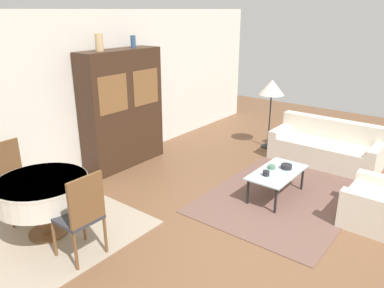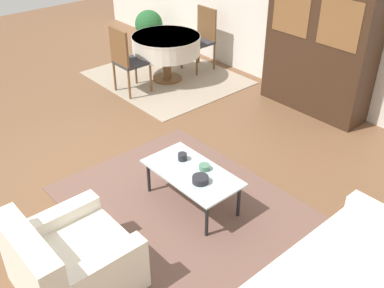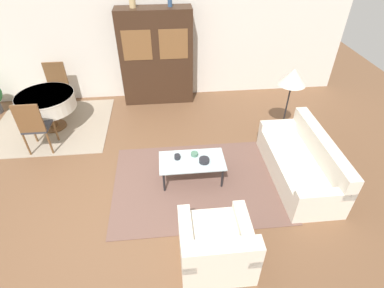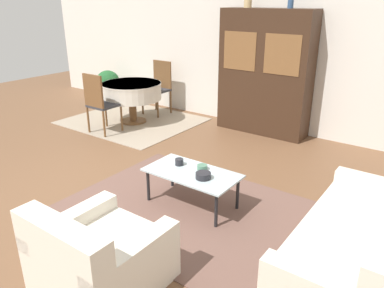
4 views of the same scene
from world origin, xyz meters
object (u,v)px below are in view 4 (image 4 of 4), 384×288
object	(u,v)px
armchair	(98,258)
bowl_small	(202,167)
potted_plant	(108,84)
dining_chair_near	(99,101)
cup	(179,162)
bowl	(203,176)
dining_chair_far	(159,85)
vase_short	(291,1)
coffee_table	(192,175)
couch	(359,246)
display_cabinet	(265,73)
dining_table	(132,91)

from	to	relation	value
armchair	bowl_small	bearing A→B (deg)	93.64
potted_plant	dining_chair_near	bearing A→B (deg)	-45.86
cup	bowl	xyz separation A→B (m)	(0.42, -0.12, -0.00)
dining_chair_far	vase_short	world-z (taller)	vase_short
coffee_table	cup	world-z (taller)	cup
couch	coffee_table	world-z (taller)	couch
coffee_table	dining_chair_near	size ratio (longest dim) A/B	1.01
bowl	display_cabinet	bearing A→B (deg)	103.72
coffee_table	bowl_small	distance (m)	0.15
couch	potted_plant	distance (m)	6.52
cup	bowl_small	distance (m)	0.29
dining_table	vase_short	distance (m)	3.14
dining_table	bowl	distance (m)	3.45
bowl_small	potted_plant	xyz separation A→B (m)	(-4.21, 2.41, -0.02)
display_cabinet	cup	distance (m)	2.79
display_cabinet	dining_chair_near	bearing A→B (deg)	-141.52
armchair	dining_table	distance (m)	4.39
display_cabinet	potted_plant	bearing A→B (deg)	-176.11
couch	bowl_small	distance (m)	1.77
bowl_small	vase_short	bearing A→B (deg)	94.60
dining_table	bowl	bearing A→B (deg)	-32.92
dining_chair_near	vase_short	distance (m)	3.47
dining_chair_far	potted_plant	xyz separation A→B (m)	(-1.45, -0.06, -0.17)
dining_table	vase_short	size ratio (longest dim) A/B	5.36
dining_chair_far	potted_plant	size ratio (longest dim) A/B	1.43
vase_short	potted_plant	distance (m)	4.37
vase_short	bowl_small	bearing A→B (deg)	-85.40
dining_chair_far	bowl_small	bearing A→B (deg)	138.11
couch	dining_chair_near	xyz separation A→B (m)	(-4.51, 1.14, 0.31)
dining_table	couch	bearing A→B (deg)	-23.11
coffee_table	dining_chair_near	distance (m)	2.90
dining_chair_near	cup	size ratio (longest dim) A/B	10.75
armchair	bowl	world-z (taller)	armchair
armchair	dining_table	world-z (taller)	dining_table
couch	armchair	size ratio (longest dim) A/B	2.12
display_cabinet	bowl_small	bearing A→B (deg)	-78.17
bowl_small	dining_chair_far	bearing A→B (deg)	138.11
display_cabinet	dining_chair_far	bearing A→B (deg)	-175.05
dining_chair_far	bowl_small	xyz separation A→B (m)	(2.76, -2.47, -0.15)
dining_chair_near	couch	bearing A→B (deg)	-14.25
couch	coffee_table	xyz separation A→B (m)	(-1.80, 0.11, 0.09)
dining_chair_near	dining_chair_far	bearing A→B (deg)	90.00
dining_table	vase_short	bearing A→B (deg)	20.88
dining_table	potted_plant	distance (m)	1.63
couch	dining_table	xyz separation A→B (m)	(-4.51, 1.92, 0.32)
armchair	cup	distance (m)	1.62
armchair	bowl_small	size ratio (longest dim) A/B	7.75
bowl	vase_short	bearing A→B (deg)	97.03
display_cabinet	vase_short	world-z (taller)	vase_short
couch	vase_short	xyz separation A→B (m)	(-1.96, 2.89, 1.88)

